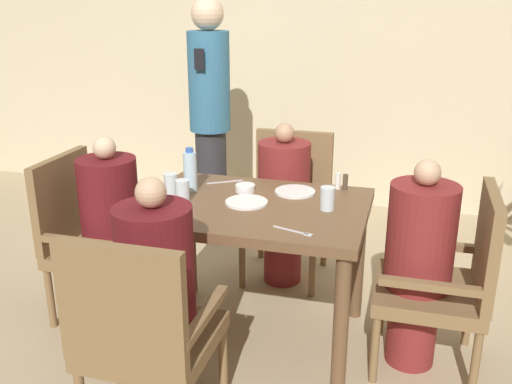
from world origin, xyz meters
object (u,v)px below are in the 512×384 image
object	(u,v)px
diner_in_left_chair	(111,227)
diner_in_near_chair	(157,298)
glass_tall_far	(182,191)
chair_near_corner	(143,331)
chair_left_side	(89,233)
plate_main_right	(295,192)
water_bottle	(190,171)
plate_main_left	(246,203)
glass_tall_near	(328,198)
chair_right_side	(449,277)
bowl_small	(245,188)
diner_in_far_chair	(283,203)
standing_host	(210,114)
glass_tall_mid	(171,184)
chair_far_side	(288,202)
diner_in_right_chair	(418,263)
teacup_with_saucer	(163,213)

from	to	relation	value
diner_in_left_chair	diner_in_near_chair	size ratio (longest dim) A/B	0.97
diner_in_near_chair	glass_tall_far	bearing A→B (deg)	102.10
chair_near_corner	diner_in_near_chair	xyz separation A→B (m)	(0.00, 0.15, 0.07)
chair_left_side	plate_main_right	xyz separation A→B (m)	(1.13, 0.23, 0.28)
diner_in_left_chair	water_bottle	world-z (taller)	diner_in_left_chair
diner_in_left_chair	plate_main_left	size ratio (longest dim) A/B	4.90
plate_main_left	glass_tall_near	size ratio (longest dim) A/B	1.87
chair_right_side	plate_main_left	size ratio (longest dim) A/B	4.29
bowl_small	diner_in_far_chair	bearing A→B (deg)	78.80
diner_in_near_chair	plate_main_right	xyz separation A→B (m)	(0.39, 0.90, 0.21)
standing_host	plate_main_right	xyz separation A→B (m)	(0.85, -1.03, -0.17)
glass_tall_mid	glass_tall_far	xyz separation A→B (m)	(0.10, -0.09, 0.00)
diner_in_far_chair	plate_main_right	xyz separation A→B (m)	(0.16, -0.44, 0.24)
chair_left_side	diner_in_near_chair	world-z (taller)	diner_in_near_chair
chair_left_side	chair_near_corner	bearing A→B (deg)	-47.87
chair_near_corner	standing_host	bearing A→B (deg)	102.66
chair_left_side	bowl_small	size ratio (longest dim) A/B	8.80
glass_tall_near	chair_far_side	bearing A→B (deg)	114.85
chair_left_side	glass_tall_near	world-z (taller)	chair_left_side
chair_right_side	water_bottle	size ratio (longest dim) A/B	3.90
plate_main_left	glass_tall_far	size ratio (longest dim) A/B	1.87
water_bottle	chair_far_side	bearing A→B (deg)	61.52
chair_far_side	glass_tall_far	distance (m)	1.00
chair_far_side	diner_in_right_chair	size ratio (longest dim) A/B	0.87
chair_left_side	plate_main_left	bearing A→B (deg)	-0.31
diner_in_far_chair	diner_in_near_chair	size ratio (longest dim) A/B	0.95
chair_left_side	glass_tall_near	distance (m)	1.37
chair_right_side	glass_tall_far	distance (m)	1.36
plate_main_right	glass_tall_mid	world-z (taller)	glass_tall_mid
diner_in_left_chair	standing_host	xyz separation A→B (m)	(0.13, 1.26, 0.40)
plate_main_right	standing_host	bearing A→B (deg)	129.60
glass_tall_near	water_bottle	bearing A→B (deg)	173.42
chair_far_side	chair_left_side	bearing A→B (deg)	-139.77
chair_right_side	standing_host	size ratio (longest dim) A/B	0.53
teacup_with_saucer	diner_in_far_chair	bearing A→B (deg)	69.56
chair_left_side	glass_tall_mid	size ratio (longest dim) A/B	8.02
chair_left_side	water_bottle	size ratio (longest dim) A/B	3.90
chair_far_side	chair_right_side	world-z (taller)	same
chair_near_corner	diner_in_right_chair	bearing A→B (deg)	37.98
glass_tall_mid	plate_main_left	bearing A→B (deg)	-3.68
diner_in_right_chair	water_bottle	size ratio (longest dim) A/B	4.46
glass_tall_near	glass_tall_mid	distance (m)	0.82
chair_left_side	diner_in_far_chair	distance (m)	1.17
standing_host	diner_in_near_chair	bearing A→B (deg)	-76.42
diner_in_near_chair	glass_tall_mid	world-z (taller)	diner_in_near_chair
chair_far_side	bowl_small	size ratio (longest dim) A/B	8.80
plate_main_left	chair_near_corner	bearing A→B (deg)	-103.09
chair_left_side	plate_main_left	world-z (taller)	chair_left_side
chair_far_side	water_bottle	world-z (taller)	water_bottle
glass_tall_near	glass_tall_far	distance (m)	0.73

